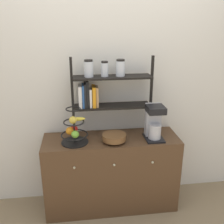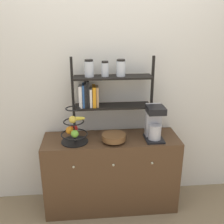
% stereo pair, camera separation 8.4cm
% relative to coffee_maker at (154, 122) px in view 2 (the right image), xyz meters
% --- Properties ---
extents(ground_plane, '(12.00, 12.00, 0.00)m').
position_rel_coffee_maker_xyz_m(ground_plane, '(-0.42, -0.17, -0.97)').
color(ground_plane, '#847051').
extents(wall_back, '(7.00, 0.05, 2.60)m').
position_rel_coffee_maker_xyz_m(wall_back, '(-0.42, 0.31, 0.33)').
color(wall_back, silver).
rests_on(wall_back, ground_plane).
extents(sideboard, '(1.36, 0.45, 0.80)m').
position_rel_coffee_maker_xyz_m(sideboard, '(-0.42, 0.05, -0.57)').
color(sideboard, '#4C331E').
rests_on(sideboard, ground_plane).
extents(coffee_maker, '(0.17, 0.23, 0.35)m').
position_rel_coffee_maker_xyz_m(coffee_maker, '(0.00, 0.00, 0.00)').
color(coffee_maker, black).
rests_on(coffee_maker, sideboard).
extents(fruit_stand, '(0.26, 0.26, 0.42)m').
position_rel_coffee_maker_xyz_m(fruit_stand, '(-0.78, -0.01, -0.04)').
color(fruit_stand, black).
rests_on(fruit_stand, sideboard).
extents(wooden_bowl, '(0.23, 0.23, 0.08)m').
position_rel_coffee_maker_xyz_m(wooden_bowl, '(-0.40, -0.04, -0.13)').
color(wooden_bowl, brown).
rests_on(wooden_bowl, sideboard).
extents(shelf_hutch, '(0.81, 0.20, 0.80)m').
position_rel_coffee_maker_xyz_m(shelf_hutch, '(-0.49, 0.15, 0.31)').
color(shelf_hutch, black).
rests_on(shelf_hutch, sideboard).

